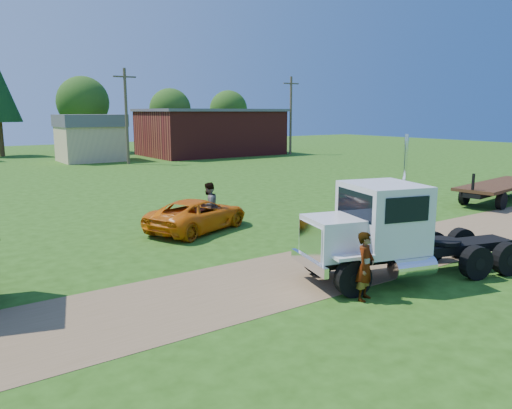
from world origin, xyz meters
TOP-DOWN VIEW (x-y plane):
  - ground at (0.00, 0.00)m, footprint 140.00×140.00m
  - dirt_track at (0.00, 0.00)m, footprint 120.00×4.20m
  - white_semi_tractor at (0.01, -1.83)m, footprint 7.30×4.00m
  - orange_pickup at (-1.58, 6.91)m, footprint 5.38×3.95m
  - flatbed_trailer at (15.58, 3.30)m, footprint 7.62×3.22m
  - spectator_a at (-1.72, -2.69)m, footprint 0.80×0.68m
  - spectator_b at (-1.03, 6.93)m, footprint 1.20×1.10m
  - brick_building at (18.00, 40.00)m, footprint 15.40×10.40m
  - tan_shed at (4.00, 40.00)m, footprint 6.20×5.40m
  - utility_poles at (6.00, 35.00)m, footprint 42.20×0.28m
  - tree_row at (-0.92, 50.19)m, footprint 55.69×8.21m

SIDE VIEW (x-z plane):
  - ground at x=0.00m, z-range 0.00..0.00m
  - dirt_track at x=0.00m, z-range 0.00..0.01m
  - orange_pickup at x=-1.58m, z-range 0.00..1.36m
  - flatbed_trailer at x=15.58m, z-range -0.14..1.76m
  - spectator_a at x=-1.72m, z-range 0.00..1.86m
  - spectator_b at x=-1.03m, z-range 0.00..2.01m
  - white_semi_tractor at x=0.01m, z-range -0.68..3.63m
  - tan_shed at x=4.00m, z-range 0.07..4.77m
  - brick_building at x=18.00m, z-range 0.01..5.31m
  - utility_poles at x=6.00m, z-range 0.21..9.21m
  - tree_row at x=-0.92m, z-range 0.52..11.60m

